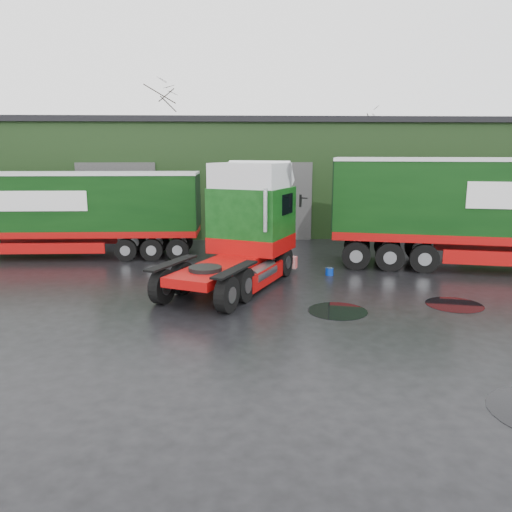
{
  "coord_description": "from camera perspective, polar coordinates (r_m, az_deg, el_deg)",
  "views": [
    {
      "loc": [
        -0.01,
        -11.84,
        4.54
      ],
      "look_at": [
        0.58,
        1.68,
        1.7
      ],
      "focal_mm": 35.0,
      "sensor_mm": 36.0,
      "label": 1
    }
  ],
  "objects": [
    {
      "name": "ground",
      "position": [
        12.68,
        -2.3,
        -9.14
      ],
      "size": [
        100.0,
        100.0,
        0.0
      ],
      "primitive_type": "plane",
      "color": "black"
    },
    {
      "name": "warehouse",
      "position": [
        31.93,
        1.14,
        9.36
      ],
      "size": [
        32.4,
        12.4,
        6.3
      ],
      "color": "black",
      "rests_on": "ground"
    },
    {
      "name": "hero_tractor",
      "position": [
        16.52,
        -3.13,
        3.34
      ],
      "size": [
        5.53,
        7.33,
        4.2
      ],
      "primitive_type": null,
      "rotation": [
        0.0,
        0.0,
        -0.45
      ],
      "color": "#0F4111",
      "rests_on": "ground"
    },
    {
      "name": "trailer_left",
      "position": [
        23.24,
        -21.33,
        4.41
      ],
      "size": [
        11.98,
        2.53,
        3.72
      ],
      "primitive_type": null,
      "rotation": [
        0.0,
        0.0,
        1.56
      ],
      "color": "silver",
      "rests_on": "ground"
    },
    {
      "name": "lorry_right",
      "position": [
        21.44,
        26.26,
        4.3
      ],
      "size": [
        16.76,
        6.89,
        4.35
      ],
      "primitive_type": null,
      "rotation": [
        0.0,
        0.0,
        -1.82
      ],
      "color": "silver",
      "rests_on": "ground"
    },
    {
      "name": "wash_bucket",
      "position": [
        18.87,
        8.38,
        -1.77
      ],
      "size": [
        0.35,
        0.35,
        0.28
      ],
      "primitive_type": "cylinder",
      "rotation": [
        0.0,
        0.0,
        0.22
      ],
      "color": "#062791",
      "rests_on": "ground"
    },
    {
      "name": "tree_back_a",
      "position": [
        42.27,
        -10.88,
        11.93
      ],
      "size": [
        4.4,
        4.4,
        9.5
      ],
      "primitive_type": null,
      "color": "black",
      "rests_on": "ground"
    },
    {
      "name": "tree_back_b",
      "position": [
        43.03,
        11.15,
        10.58
      ],
      "size": [
        4.4,
        4.4,
        7.5
      ],
      "primitive_type": null,
      "color": "black",
      "rests_on": "ground"
    },
    {
      "name": "puddle_1",
      "position": [
        16.28,
        21.73,
        -5.2
      ],
      "size": [
        1.69,
        1.69,
        0.01
      ],
      "primitive_type": "cylinder",
      "color": "black",
      "rests_on": "ground"
    },
    {
      "name": "puddle_4",
      "position": [
        14.75,
        9.3,
        -6.22
      ],
      "size": [
        1.74,
        1.74,
        0.01
      ],
      "primitive_type": "cylinder",
      "color": "black",
      "rests_on": "ground"
    }
  ]
}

